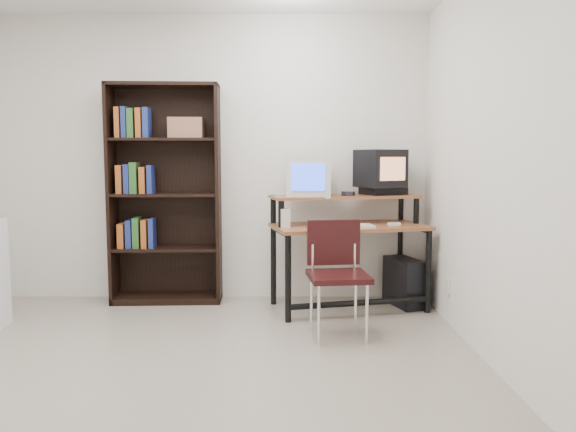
{
  "coord_description": "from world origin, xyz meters",
  "views": [
    {
      "loc": [
        0.72,
        -3.21,
        1.32
      ],
      "look_at": [
        0.72,
        1.1,
        0.86
      ],
      "focal_mm": 35.0,
      "sensor_mm": 36.0,
      "label": 1
    }
  ],
  "objects_px": {
    "crt_tv": "(380,168)",
    "crt_monitor": "(308,177)",
    "computer_desk": "(348,229)",
    "bookshelf": "(165,192)",
    "school_chair": "(336,265)",
    "pc_tower": "(404,282)"
  },
  "relations": [
    {
      "from": "pc_tower",
      "to": "school_chair",
      "type": "height_order",
      "value": "school_chair"
    },
    {
      "from": "crt_monitor",
      "to": "school_chair",
      "type": "bearing_deg",
      "value": -76.69
    },
    {
      "from": "crt_tv",
      "to": "school_chair",
      "type": "bearing_deg",
      "value": -144.87
    },
    {
      "from": "crt_monitor",
      "to": "crt_tv",
      "type": "xyz_separation_m",
      "value": [
        0.65,
        0.12,
        0.07
      ]
    },
    {
      "from": "pc_tower",
      "to": "bookshelf",
      "type": "bearing_deg",
      "value": 157.89
    },
    {
      "from": "computer_desk",
      "to": "crt_monitor",
      "type": "bearing_deg",
      "value": 159.51
    },
    {
      "from": "crt_monitor",
      "to": "bookshelf",
      "type": "bearing_deg",
      "value": 171.14
    },
    {
      "from": "pc_tower",
      "to": "school_chair",
      "type": "relative_size",
      "value": 0.53
    },
    {
      "from": "crt_tv",
      "to": "school_chair",
      "type": "relative_size",
      "value": 0.56
    },
    {
      "from": "crt_monitor",
      "to": "school_chair",
      "type": "height_order",
      "value": "crt_monitor"
    },
    {
      "from": "computer_desk",
      "to": "bookshelf",
      "type": "xyz_separation_m",
      "value": [
        -1.63,
        0.25,
        0.3
      ]
    },
    {
      "from": "crt_monitor",
      "to": "bookshelf",
      "type": "relative_size",
      "value": 0.2
    },
    {
      "from": "crt_monitor",
      "to": "pc_tower",
      "type": "relative_size",
      "value": 0.86
    },
    {
      "from": "school_chair",
      "to": "pc_tower",
      "type": "bearing_deg",
      "value": 44.3
    },
    {
      "from": "bookshelf",
      "to": "pc_tower",
      "type": "bearing_deg",
      "value": -6.81
    },
    {
      "from": "crt_tv",
      "to": "bookshelf",
      "type": "bearing_deg",
      "value": 149.6
    },
    {
      "from": "computer_desk",
      "to": "bookshelf",
      "type": "bearing_deg",
      "value": 158.12
    },
    {
      "from": "computer_desk",
      "to": "crt_monitor",
      "type": "height_order",
      "value": "crt_monitor"
    },
    {
      "from": "crt_monitor",
      "to": "crt_tv",
      "type": "relative_size",
      "value": 0.82
    },
    {
      "from": "crt_tv",
      "to": "crt_monitor",
      "type": "bearing_deg",
      "value": 162.7
    },
    {
      "from": "crt_monitor",
      "to": "pc_tower",
      "type": "xyz_separation_m",
      "value": [
        0.87,
        0.03,
        -0.94
      ]
    },
    {
      "from": "computer_desk",
      "to": "school_chair",
      "type": "bearing_deg",
      "value": -115.76
    }
  ]
}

